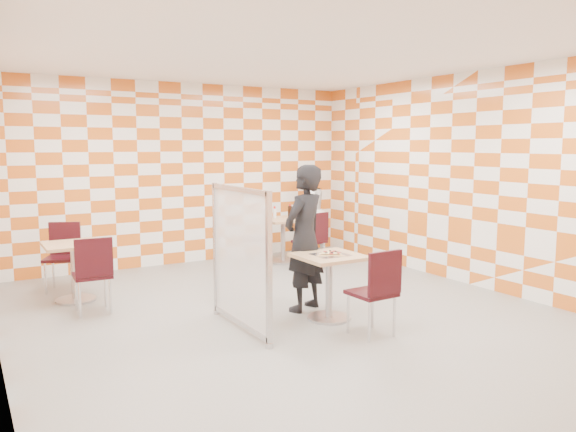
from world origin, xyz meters
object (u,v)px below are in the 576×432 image
object	(u,v)px
empty_table	(74,262)
chair_second_front	(314,236)
chair_main_front	(378,286)
chair_second_side	(260,233)
soda_bottle	(290,211)
chair_empty_far	(63,250)
man_dark	(304,238)
main_table	(329,276)
partition	(240,258)
sport_bottle	(275,213)
second_table	(283,232)
man_white	(307,211)
chair_empty_near	(93,269)

from	to	relation	value
empty_table	chair_second_front	size ratio (longest dim) A/B	0.81
empty_table	chair_main_front	size ratio (longest dim) A/B	0.81
chair_main_front	chair_second_side	size ratio (longest dim) A/B	1.00
chair_second_side	soda_bottle	world-z (taller)	soda_bottle
chair_empty_far	man_dark	world-z (taller)	man_dark
main_table	soda_bottle	distance (m)	3.35
partition	man_dark	size ratio (longest dim) A/B	0.88
sport_bottle	chair_main_front	bearing A→B (deg)	-103.74
second_table	soda_bottle	xyz separation A→B (m)	(0.17, 0.06, 0.34)
empty_table	man_dark	world-z (taller)	man_dark
sport_bottle	chair_empty_far	bearing A→B (deg)	-177.04
partition	chair_second_front	bearing A→B (deg)	42.18
man_white	soda_bottle	distance (m)	0.53
empty_table	sport_bottle	bearing A→B (deg)	14.36
man_dark	sport_bottle	distance (m)	2.88
chair_second_front	empty_table	bearing A→B (deg)	179.46
second_table	empty_table	size ratio (longest dim) A/B	1.00
man_dark	chair_empty_far	bearing A→B (deg)	-70.68
chair_second_side	sport_bottle	xyz separation A→B (m)	(0.38, 0.18, 0.29)
second_table	partition	xyz separation A→B (m)	(-2.15, -2.83, 0.28)
second_table	chair_empty_far	size ratio (longest dim) A/B	0.81
chair_empty_near	soda_bottle	bearing A→B (deg)	23.21
man_dark	chair_second_front	bearing A→B (deg)	-149.76
second_table	chair_empty_near	xyz separation A→B (m)	(-3.40, -1.48, 0.04)
chair_second_front	main_table	bearing A→B (deg)	-118.93
second_table	soda_bottle	size ratio (longest dim) A/B	3.26
chair_empty_far	soda_bottle	world-z (taller)	soda_bottle
man_dark	main_table	bearing A→B (deg)	72.03
sport_bottle	soda_bottle	bearing A→B (deg)	-14.50
soda_bottle	chair_second_front	bearing A→B (deg)	-93.94
main_table	soda_bottle	bearing A→B (deg)	67.18
chair_empty_far	soda_bottle	distance (m)	3.70
main_table	chair_empty_far	bearing A→B (deg)	128.94
empty_table	sport_bottle	world-z (taller)	sport_bottle
soda_bottle	chair_main_front	bearing A→B (deg)	-107.61
empty_table	chair_second_side	world-z (taller)	chair_second_side
chair_main_front	sport_bottle	bearing A→B (deg)	76.26
main_table	chair_empty_near	world-z (taller)	chair_empty_near
main_table	chair_empty_far	distance (m)	3.80
chair_second_front	chair_second_side	xyz separation A→B (m)	(-0.58, 0.73, 0.00)
chair_main_front	man_white	size ratio (longest dim) A/B	0.57
main_table	man_white	xyz separation A→B (m)	(1.77, 3.28, 0.30)
second_table	man_white	bearing A→B (deg)	22.10
soda_bottle	chair_empty_near	bearing A→B (deg)	-156.79
chair_second_side	chair_empty_near	distance (m)	3.26
chair_empty_near	sport_bottle	world-z (taller)	sport_bottle
empty_table	man_white	size ratio (longest dim) A/B	0.46
chair_main_front	soda_bottle	size ratio (longest dim) A/B	4.02
chair_second_front	man_white	distance (m)	1.20
chair_second_front	chair_empty_near	xyz separation A→B (m)	(-3.51, -0.70, 0.00)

